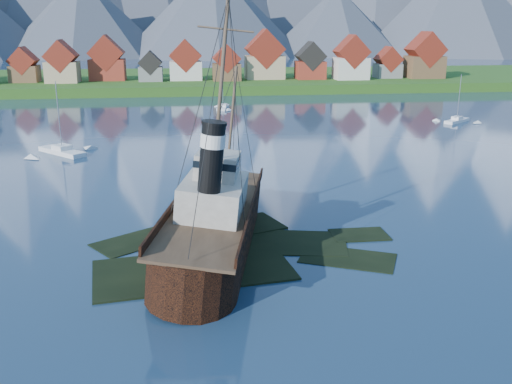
{
  "coord_description": "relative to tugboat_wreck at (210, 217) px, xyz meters",
  "views": [
    {
      "loc": [
        -3.38,
        -50.75,
        21.92
      ],
      "look_at": [
        3.87,
        6.0,
        5.0
      ],
      "focal_mm": 40.0,
      "sensor_mm": 36.0,
      "label": 1
    }
  ],
  "objects": [
    {
      "name": "sailboat_d",
      "position": [
        60.57,
        69.66,
        -2.95
      ],
      "size": [
        7.92,
        6.77,
        11.44
      ],
      "rotation": [
        0.0,
        0.0,
        -0.92
      ],
      "color": "silver",
      "rests_on": "ground"
    },
    {
      "name": "tugboat_wreck",
      "position": [
        0.0,
        0.0,
        0.0
      ],
      "size": [
        7.5,
        32.32,
        25.61
      ],
      "rotation": [
        0.0,
        0.1,
        -0.21
      ],
      "color": "black",
      "rests_on": "ground"
    },
    {
      "name": "shore_bank",
      "position": [
        1.14,
        166.2,
        -3.21
      ],
      "size": [
        600.0,
        80.0,
        3.2
      ],
      "primitive_type": "cube",
      "color": "#1F4012",
      "rests_on": "ground"
    },
    {
      "name": "sailboat_e",
      "position": [
        8.4,
        98.62,
        -2.97
      ],
      "size": [
        4.14,
        9.47,
        10.66
      ],
      "rotation": [
        0.0,
        0.0,
        -0.21
      ],
      "color": "silver",
      "rests_on": "ground"
    },
    {
      "name": "ground",
      "position": [
        1.14,
        -3.8,
        -3.21
      ],
      "size": [
        1400.0,
        1400.0,
        0.0
      ],
      "primitive_type": "plane",
      "color": "#1A3049",
      "rests_on": "ground"
    },
    {
      "name": "shoal",
      "position": [
        2.92,
        -1.65,
        -3.56
      ],
      "size": [
        31.71,
        21.24,
        1.14
      ],
      "color": "black",
      "rests_on": "ground"
    },
    {
      "name": "seawall",
      "position": [
        1.14,
        128.2,
        -3.21
      ],
      "size": [
        600.0,
        2.5,
        2.0
      ],
      "primitive_type": "cube",
      "color": "#3F3D38",
      "rests_on": "ground"
    },
    {
      "name": "town",
      "position": [
        -31.98,
        148.38,
        5.78
      ],
      "size": [
        250.96,
        16.69,
        17.3
      ],
      "color": "maroon",
      "rests_on": "ground"
    },
    {
      "name": "sailboat_a",
      "position": [
        -23.6,
        46.8,
        -2.92
      ],
      "size": [
        9.37,
        9.69,
        13.17
      ],
      "rotation": [
        0.0,
        0.0,
        0.76
      ],
      "color": "silver",
      "rests_on": "ground"
    }
  ]
}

